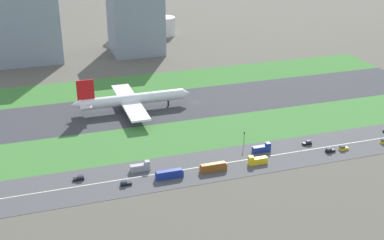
{
  "coord_description": "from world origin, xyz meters",
  "views": [
    {
      "loc": [
        -86.63,
        -255.01,
        104.47
      ],
      "look_at": [
        -14.23,
        -36.5,
        6.0
      ],
      "focal_mm": 47.85,
      "sensor_mm": 36.0,
      "label": 1
    }
  ],
  "objects_px": {
    "bus_0": "(213,167)",
    "car_5": "(330,150)",
    "car_1": "(343,148)",
    "traffic_light": "(244,138)",
    "truck_0": "(262,148)",
    "truck_2": "(257,161)",
    "bus_1": "(169,174)",
    "terminal_building": "(19,23)",
    "airliner": "(130,100)",
    "hangar_building": "(135,21)",
    "car_6": "(79,178)",
    "fuel_tank_centre": "(164,26)",
    "car_4": "(125,183)",
    "car_0": "(307,143)",
    "fuel_tank_west": "(125,28)",
    "truck_1": "(141,167)"
  },
  "relations": [
    {
      "from": "bus_0",
      "to": "car_5",
      "type": "height_order",
      "value": "bus_0"
    },
    {
      "from": "car_1",
      "to": "traffic_light",
      "type": "relative_size",
      "value": 0.61
    },
    {
      "from": "truck_0",
      "to": "truck_2",
      "type": "relative_size",
      "value": 1.0
    },
    {
      "from": "bus_1",
      "to": "terminal_building",
      "type": "height_order",
      "value": "terminal_building"
    },
    {
      "from": "bus_1",
      "to": "airliner",
      "type": "bearing_deg",
      "value": -90.38
    },
    {
      "from": "hangar_building",
      "to": "car_6",
      "type": "bearing_deg",
      "value": -109.6
    },
    {
      "from": "car_5",
      "to": "fuel_tank_centre",
      "type": "relative_size",
      "value": 0.23
    },
    {
      "from": "car_4",
      "to": "truck_0",
      "type": "bearing_deg",
      "value": -171.21
    },
    {
      "from": "traffic_light",
      "to": "bus_0",
      "type": "bearing_deg",
      "value": -140.55
    },
    {
      "from": "car_0",
      "to": "car_1",
      "type": "relative_size",
      "value": 1.0
    },
    {
      "from": "car_5",
      "to": "airliner",
      "type": "bearing_deg",
      "value": -46.1
    },
    {
      "from": "hangar_building",
      "to": "fuel_tank_centre",
      "type": "height_order",
      "value": "hangar_building"
    },
    {
      "from": "traffic_light",
      "to": "fuel_tank_west",
      "type": "xyz_separation_m",
      "value": [
        -11.12,
        219.01,
        4.51
      ]
    },
    {
      "from": "bus_1",
      "to": "car_1",
      "type": "xyz_separation_m",
      "value": [
        82.59,
        0.0,
        -0.9
      ]
    },
    {
      "from": "truck_1",
      "to": "fuel_tank_centre",
      "type": "distance_m",
      "value": 238.51
    },
    {
      "from": "bus_1",
      "to": "car_6",
      "type": "distance_m",
      "value": 36.75
    },
    {
      "from": "truck_0",
      "to": "fuel_tank_centre",
      "type": "relative_size",
      "value": 0.44
    },
    {
      "from": "terminal_building",
      "to": "fuel_tank_centre",
      "type": "height_order",
      "value": "terminal_building"
    },
    {
      "from": "bus_1",
      "to": "traffic_light",
      "type": "xyz_separation_m",
      "value": [
        41.09,
        17.99,
        2.47
      ]
    },
    {
      "from": "truck_1",
      "to": "truck_2",
      "type": "bearing_deg",
      "value": -11.49
    },
    {
      "from": "airliner",
      "to": "bus_1",
      "type": "relative_size",
      "value": 5.6
    },
    {
      "from": "car_6",
      "to": "car_4",
      "type": "bearing_deg",
      "value": -30.3
    },
    {
      "from": "truck_2",
      "to": "fuel_tank_centre",
      "type": "height_order",
      "value": "fuel_tank_centre"
    },
    {
      "from": "car_6",
      "to": "terminal_building",
      "type": "relative_size",
      "value": 0.08
    },
    {
      "from": "car_4",
      "to": "car_5",
      "type": "distance_m",
      "value": 93.81
    },
    {
      "from": "car_0",
      "to": "airliner",
      "type": "bearing_deg",
      "value": 135.55
    },
    {
      "from": "truck_1",
      "to": "hangar_building",
      "type": "relative_size",
      "value": 0.18
    },
    {
      "from": "hangar_building",
      "to": "bus_1",
      "type": "bearing_deg",
      "value": -98.72
    },
    {
      "from": "car_4",
      "to": "car_1",
      "type": "xyz_separation_m",
      "value": [
        100.82,
        0.0,
        0.0
      ]
    },
    {
      "from": "car_5",
      "to": "fuel_tank_centre",
      "type": "xyz_separation_m",
      "value": [
        -12.33,
        237.0,
        6.72
      ]
    },
    {
      "from": "truck_1",
      "to": "fuel_tank_west",
      "type": "height_order",
      "value": "fuel_tank_west"
    },
    {
      "from": "car_5",
      "to": "truck_2",
      "type": "bearing_deg",
      "value": 0.0
    },
    {
      "from": "car_0",
      "to": "bus_0",
      "type": "distance_m",
      "value": 51.6
    },
    {
      "from": "car_6",
      "to": "terminal_building",
      "type": "distance_m",
      "value": 184.72
    },
    {
      "from": "bus_0",
      "to": "fuel_tank_centre",
      "type": "bearing_deg",
      "value": -100.52
    },
    {
      "from": "car_0",
      "to": "truck_1",
      "type": "relative_size",
      "value": 0.52
    },
    {
      "from": "truck_0",
      "to": "terminal_building",
      "type": "height_order",
      "value": "terminal_building"
    },
    {
      "from": "truck_0",
      "to": "bus_0",
      "type": "bearing_deg",
      "value": -159.84
    },
    {
      "from": "bus_0",
      "to": "hangar_building",
      "type": "relative_size",
      "value": 0.24
    },
    {
      "from": "traffic_light",
      "to": "hangar_building",
      "type": "xyz_separation_m",
      "value": [
        -11.63,
        174.01,
        19.53
      ]
    },
    {
      "from": "car_4",
      "to": "car_1",
      "type": "bearing_deg",
      "value": -180.0
    },
    {
      "from": "truck_2",
      "to": "traffic_light",
      "type": "relative_size",
      "value": 1.17
    },
    {
      "from": "car_5",
      "to": "fuel_tank_west",
      "type": "xyz_separation_m",
      "value": [
        -45.61,
        237.0,
        7.88
      ]
    },
    {
      "from": "truck_0",
      "to": "truck_2",
      "type": "xyz_separation_m",
      "value": [
        -6.97,
        -10.0,
        0.0
      ]
    },
    {
      "from": "car_4",
      "to": "truck_0",
      "type": "height_order",
      "value": "truck_0"
    },
    {
      "from": "airliner",
      "to": "hangar_building",
      "type": "xyz_separation_m",
      "value": [
        28.94,
        114.0,
        17.59
      ]
    },
    {
      "from": "bus_1",
      "to": "hangar_building",
      "type": "height_order",
      "value": "hangar_building"
    },
    {
      "from": "truck_0",
      "to": "car_1",
      "type": "relative_size",
      "value": 1.91
    },
    {
      "from": "car_0",
      "to": "hangar_building",
      "type": "bearing_deg",
      "value": 102.51
    },
    {
      "from": "hangar_building",
      "to": "truck_0",
      "type": "bearing_deg",
      "value": -84.66
    }
  ]
}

